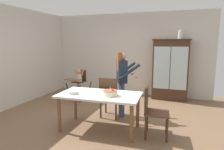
% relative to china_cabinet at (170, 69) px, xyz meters
% --- Properties ---
extents(ground_plane, '(6.24, 6.24, 0.00)m').
position_rel_china_cabinet_xyz_m(ground_plane, '(-1.38, -2.37, -0.93)').
color(ground_plane, brown).
extents(wall_back, '(5.32, 0.06, 2.70)m').
position_rel_china_cabinet_xyz_m(wall_back, '(-1.38, 0.26, 0.42)').
color(wall_back, beige).
rests_on(wall_back, ground_plane).
extents(wall_left, '(0.06, 5.32, 2.70)m').
position_rel_china_cabinet_xyz_m(wall_left, '(-4.01, -2.37, 0.42)').
color(wall_left, beige).
rests_on(wall_left, ground_plane).
extents(china_cabinet, '(1.10, 0.48, 1.85)m').
position_rel_china_cabinet_xyz_m(china_cabinet, '(0.00, 0.00, 0.00)').
color(china_cabinet, '#422819').
rests_on(china_cabinet, ground_plane).
extents(ceramic_vase, '(0.13, 0.13, 0.27)m').
position_rel_china_cabinet_xyz_m(ceramic_vase, '(0.23, 0.00, 1.04)').
color(ceramic_vase, white).
rests_on(ceramic_vase, china_cabinet).
extents(high_chair_with_toddler, '(0.67, 0.76, 0.95)m').
position_rel_china_cabinet_xyz_m(high_chair_with_toddler, '(-2.60, -1.02, -0.28)').
color(high_chair_with_toddler, '#422819').
rests_on(high_chair_with_toddler, ground_plane).
extents(adult_person, '(0.65, 0.64, 1.53)m').
position_rel_china_cabinet_xyz_m(adult_person, '(-1.00, -1.84, 0.04)').
color(adult_person, '#3D4C6B').
rests_on(adult_person, ground_plane).
extents(dining_table, '(1.65, 0.93, 0.74)m').
position_rel_china_cabinet_xyz_m(dining_table, '(-1.21, -2.72, -0.28)').
color(dining_table, silver).
rests_on(dining_table, ground_plane).
extents(birthday_cake, '(0.28, 0.28, 0.19)m').
position_rel_china_cabinet_xyz_m(birthday_cake, '(-0.97, -2.78, -0.14)').
color(birthday_cake, beige).
rests_on(birthday_cake, dining_table).
extents(serving_bowl, '(0.18, 0.18, 0.05)m').
position_rel_china_cabinet_xyz_m(serving_bowl, '(-1.69, -2.90, -0.16)').
color(serving_bowl, '#B2BCC6').
rests_on(serving_bowl, dining_table).
extents(dining_chair_far_side, '(0.46, 0.46, 0.96)m').
position_rel_china_cabinet_xyz_m(dining_chair_far_side, '(-1.24, -2.07, -0.38)').
color(dining_chair_far_side, '#422819').
rests_on(dining_chair_far_side, ground_plane).
extents(dining_chair_right_end, '(0.47, 0.47, 0.96)m').
position_rel_china_cabinet_xyz_m(dining_chair_right_end, '(-0.19, -2.68, -0.38)').
color(dining_chair_right_end, '#422819').
rests_on(dining_chair_right_end, ground_plane).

